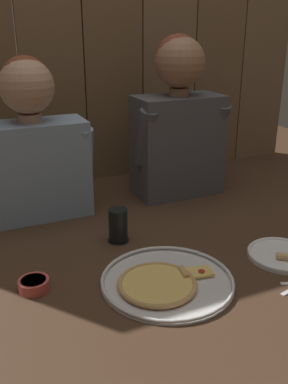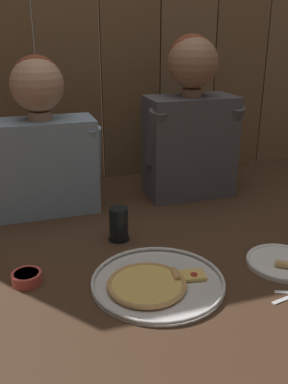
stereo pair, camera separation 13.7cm
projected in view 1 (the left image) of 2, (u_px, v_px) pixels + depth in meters
ground_plane at (161, 254)px, 1.35m from camera, size 3.20×3.20×0.00m
pizza_tray at (165, 281)px, 1.19m from camera, size 0.38×0.38×0.03m
dinner_plate at (282, 255)px, 1.33m from camera, size 0.21×0.21×0.03m
drinking_glass at (118, 225)px, 1.42m from camera, size 0.07×0.07×0.12m
dipping_bowl at (34, 284)px, 1.17m from camera, size 0.09×0.09×0.03m
diner_left at (32, 144)px, 1.54m from camera, size 0.42×0.20×0.59m
diner_right at (178, 120)px, 1.75m from camera, size 0.40×0.22×0.65m
wooden_backdrop_wall at (82, 31)px, 1.79m from camera, size 2.19×0.03×1.32m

